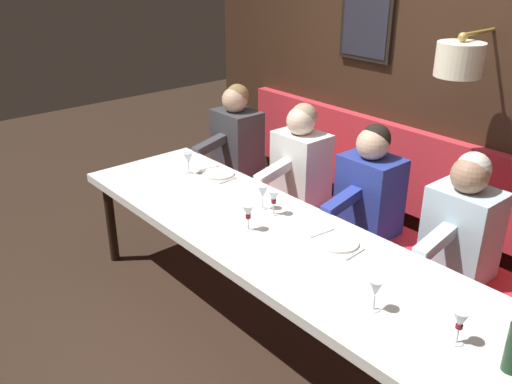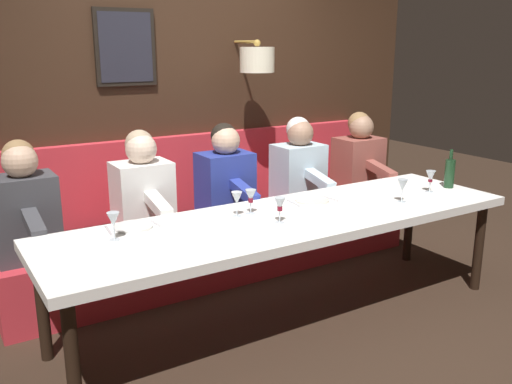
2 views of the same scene
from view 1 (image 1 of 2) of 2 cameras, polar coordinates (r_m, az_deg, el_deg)
The scene contains 16 objects.
ground_plane at distance 3.72m, azimuth 1.73°, elevation -14.35°, with size 12.00×12.00×0.00m, color #332319.
dining_table at distance 3.33m, azimuth 1.88°, elevation -5.16°, with size 0.90×3.21×0.74m.
banquette_bench at distance 4.14m, azimuth 11.01°, elevation -6.62°, with size 0.52×3.41×0.45m, color red.
back_wall_panel at distance 4.15m, azimuth 17.37°, elevation 9.86°, with size 0.59×4.61×2.90m.
diner_near at distance 3.52m, azimuth 20.67°, elevation -2.72°, with size 0.60×0.40×0.79m.
diner_middle at distance 3.86m, azimuth 11.73°, elevation 0.81°, with size 0.60×0.40×0.79m.
diner_far at distance 4.27m, azimuth 4.65°, elevation 3.59°, with size 0.60×0.40×0.79m.
diner_farthest at distance 4.83m, azimuth -2.06°, elevation 6.17°, with size 0.60×0.40×0.79m.
place_setting_0 at distance 4.14m, azimuth -3.94°, elevation 1.90°, with size 0.24×0.32×0.01m.
place_setting_1 at distance 3.23m, azimuth 8.50°, elevation -5.22°, with size 0.24×0.32×0.01m.
wine_glass_0 at distance 3.55m, azimuth 0.70°, elevation -0.04°, with size 0.07×0.07×0.16m.
wine_glass_1 at distance 2.57m, azimuth 20.41°, elevation -12.43°, with size 0.07×0.07×0.16m.
wine_glass_2 at distance 4.14m, azimuth -7.03°, elevation 3.43°, with size 0.07×0.07×0.16m.
wine_glass_3 at distance 3.48m, azimuth 1.85°, elevation -0.61°, with size 0.07×0.07×0.16m.
wine_glass_4 at distance 3.29m, azimuth -0.83°, elevation -2.15°, with size 0.07×0.07×0.16m.
wine_glass_5 at distance 2.66m, azimuth 12.29°, elevation -9.80°, with size 0.07×0.07×0.16m.
Camera 1 is at (-1.97, -2.13, 2.33)m, focal length 38.59 mm.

